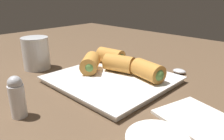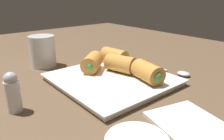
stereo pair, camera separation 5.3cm
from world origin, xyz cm
name	(u,v)px [view 2 (the right image)]	position (x,y,z in cm)	size (l,w,h in cm)	color
table_surface	(116,90)	(0.00, 0.00, 1.00)	(180.00, 140.00, 2.00)	brown
serving_plate	(112,79)	(2.50, -0.97, 2.76)	(27.06, 25.94, 1.50)	white
roll_front_left	(122,64)	(3.41, -5.14, 5.73)	(8.89, 6.29, 4.46)	#C68438
roll_front_right	(93,63)	(9.21, -0.12, 5.73)	(8.44, 8.81, 4.46)	#C68438
roll_back_left	(149,73)	(-5.25, -5.62, 5.73)	(8.86, 5.96, 4.46)	#C68438
roll_back_right	(115,57)	(9.80, -8.38, 5.73)	(8.75, 5.25, 4.46)	#C68438
spoon	(177,72)	(-4.57, -18.45, 2.55)	(17.88, 3.27, 1.24)	silver
napkin	(190,124)	(-20.47, 0.96, 2.30)	(15.02, 13.67, 0.60)	silver
drinking_glass	(43,51)	(25.87, 6.72, 6.64)	(7.59, 7.59, 9.28)	silver
salt_shaker	(13,92)	(3.58, 22.14, 5.96)	(2.77, 2.77, 7.88)	silver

